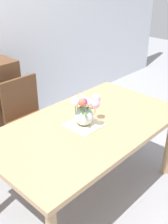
{
  "coord_description": "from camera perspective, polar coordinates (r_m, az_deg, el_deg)",
  "views": [
    {
      "loc": [
        -1.44,
        -1.31,
        1.88
      ],
      "look_at": [
        -0.04,
        0.01,
        0.86
      ],
      "focal_mm": 44.21,
      "sensor_mm": 36.0,
      "label": 1
    }
  ],
  "objects": [
    {
      "name": "dining_table",
      "position": [
        2.3,
        0.77,
        -4.29
      ],
      "size": [
        1.65,
        0.95,
        0.74
      ],
      "color": "tan",
      "rests_on": "ground_plane"
    },
    {
      "name": "placemat",
      "position": [
        2.24,
        -0.0,
        -2.62
      ],
      "size": [
        0.27,
        0.27,
        0.01
      ],
      "primitive_type": "cube",
      "color": "beige",
      "rests_on": "dining_table"
    },
    {
      "name": "chair_far",
      "position": [
        2.9,
        -11.5,
        -0.69
      ],
      "size": [
        0.42,
        0.42,
        0.9
      ],
      "rotation": [
        0.0,
        0.0,
        3.14
      ],
      "color": "brown",
      "rests_on": "ground_plane"
    },
    {
      "name": "flower_vase",
      "position": [
        2.16,
        0.19,
        0.45
      ],
      "size": [
        0.27,
        0.22,
        0.27
      ],
      "color": "silver",
      "rests_on": "placemat"
    },
    {
      "name": "ground_plane",
      "position": [
        2.71,
        0.68,
        -16.03
      ],
      "size": [
        12.0,
        12.0,
        0.0
      ],
      "primitive_type": "plane",
      "color": "#939399"
    }
  ]
}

